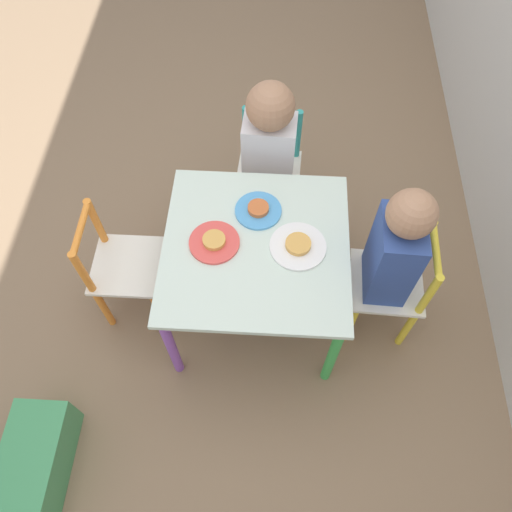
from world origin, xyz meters
The scene contains 11 objects.
ground_plane centered at (0.00, 0.00, 0.00)m, with size 6.00×6.00×0.00m, color #7F664C.
kids_table centered at (0.00, 0.00, 0.41)m, with size 0.63×0.63×0.47m.
chair_yellow centered at (0.02, 0.50, 0.27)m, with size 0.27×0.27×0.54m.
chair_teal centered at (-0.50, 0.03, 0.27)m, with size 0.27×0.27×0.54m.
chair_orange centered at (0.00, -0.50, 0.27)m, with size 0.26×0.26×0.54m.
child_back centered at (0.02, 0.44, 0.47)m, with size 0.20×0.21×0.79m.
child_left centered at (-0.44, 0.02, 0.47)m, with size 0.23×0.21×0.76m.
plate_back centered at (0.00, 0.14, 0.48)m, with size 0.19×0.19×0.03m.
plate_left centered at (-0.14, 0.00, 0.48)m, with size 0.16×0.16×0.03m.
plate_front centered at (0.00, -0.14, 0.48)m, with size 0.17×0.17×0.03m.
storage_bin centered at (0.66, -0.71, 0.09)m, with size 0.36×0.19×0.19m.
Camera 1 is at (0.90, 0.05, 1.89)m, focal length 35.00 mm.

